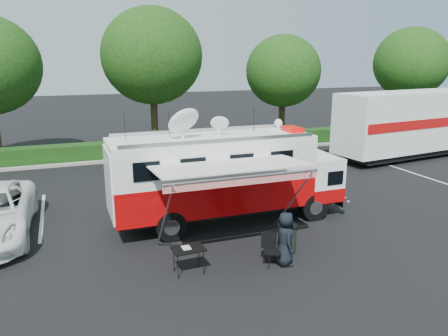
# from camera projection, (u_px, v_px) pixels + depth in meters

# --- Properties ---
(ground_plane) EXTENTS (120.00, 120.00, 0.00)m
(ground_plane) POSITION_uv_depth(u_px,v_px,m) (229.00, 221.00, 16.17)
(ground_plane) COLOR black
(ground_plane) RESTS_ON ground
(back_border) EXTENTS (60.00, 6.14, 8.87)m
(back_border) POSITION_uv_depth(u_px,v_px,m) (171.00, 72.00, 27.03)
(back_border) COLOR #9E998E
(back_border) RESTS_ON ground_plane
(stall_lines) EXTENTS (24.12, 5.50, 0.01)m
(stall_lines) POSITION_uv_depth(u_px,v_px,m) (193.00, 198.00, 18.72)
(stall_lines) COLOR silver
(stall_lines) RESTS_ON ground_plane
(command_truck) EXTENTS (8.56, 2.36, 4.11)m
(command_truck) POSITION_uv_depth(u_px,v_px,m) (227.00, 175.00, 15.71)
(command_truck) COLOR black
(command_truck) RESTS_ON ground_plane
(awning) EXTENTS (4.67, 2.43, 2.82)m
(awning) POSITION_uv_depth(u_px,v_px,m) (232.00, 169.00, 13.01)
(awning) COLOR silver
(awning) RESTS_ON ground_plane
(person) EXTENTS (0.64, 0.86, 1.61)m
(person) POSITION_uv_depth(u_px,v_px,m) (284.00, 264.00, 12.78)
(person) COLOR black
(person) RESTS_ON ground_plane
(folding_table) EXTENTS (0.91, 0.66, 0.76)m
(folding_table) POSITION_uv_depth(u_px,v_px,m) (188.00, 250.00, 12.09)
(folding_table) COLOR black
(folding_table) RESTS_ON ground_plane
(folding_chair) EXTENTS (0.59, 0.63, 0.95)m
(folding_chair) POSITION_uv_depth(u_px,v_px,m) (270.00, 246.00, 12.66)
(folding_chair) COLOR black
(folding_chair) RESTS_ON ground_plane
(trash_bin) EXTENTS (0.61, 0.61, 0.92)m
(trash_bin) POSITION_uv_depth(u_px,v_px,m) (287.00, 239.00, 13.42)
(trash_bin) COLOR black
(trash_bin) RESTS_ON ground_plane
(semi_trailer) EXTENTS (12.98, 4.20, 3.93)m
(semi_trailer) POSITION_uv_depth(u_px,v_px,m) (427.00, 122.00, 26.52)
(semi_trailer) COLOR white
(semi_trailer) RESTS_ON ground_plane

